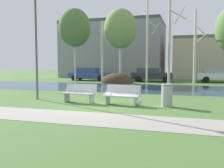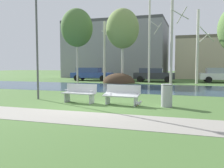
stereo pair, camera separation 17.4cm
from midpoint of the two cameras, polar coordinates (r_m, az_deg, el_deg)
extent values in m
plane|color=#476B33|center=(19.93, 6.97, -0.63)|extent=(120.00, 120.00, 0.00)
cube|color=gray|center=(8.30, -9.60, -7.63)|extent=(60.00, 1.94, 0.01)
cube|color=#2D475B|center=(18.69, 6.23, -0.94)|extent=(80.00, 7.51, 0.01)
ellipsoid|color=#423021|center=(24.28, 1.81, 0.29)|extent=(3.29, 2.66, 1.94)
cube|color=#B2B5B7|center=(11.21, -7.48, -2.19)|extent=(1.64, 0.63, 0.05)
cube|color=#B2B5B7|center=(11.43, -6.77, -0.95)|extent=(1.60, 0.23, 0.40)
cube|color=#B2B5B7|center=(11.63, -10.09, -3.10)|extent=(0.08, 0.43, 0.45)
cube|color=#B2B5B7|center=(10.97, -4.36, -3.49)|extent=(0.08, 0.43, 0.45)
cylinder|color=#B2B5B7|center=(11.56, -10.23, -1.32)|extent=(0.07, 0.28, 0.04)
cylinder|color=#B2B5B7|center=(10.89, -4.46, -1.61)|extent=(0.07, 0.28, 0.04)
cube|color=#B2B5B7|center=(10.50, 2.61, -2.59)|extent=(1.64, 0.63, 0.15)
cube|color=#B2B5B7|center=(10.74, 3.15, -1.26)|extent=(1.60, 0.23, 0.40)
cube|color=#B2B5B7|center=(10.83, -0.53, -3.58)|extent=(0.08, 0.43, 0.45)
cube|color=#B2B5B7|center=(10.38, 6.12, -3.95)|extent=(0.08, 0.43, 0.45)
cylinder|color=#B2B5B7|center=(10.75, -0.62, -1.68)|extent=(0.07, 0.28, 0.04)
cylinder|color=#B2B5B7|center=(10.29, 6.07, -1.97)|extent=(0.07, 0.28, 0.04)
cylinder|color=#999B9E|center=(10.36, 13.25, -2.66)|extent=(0.46, 0.46, 0.95)
torus|color=#5B5D5E|center=(10.32, 13.29, -0.20)|extent=(0.49, 0.49, 0.04)
ellipsoid|color=white|center=(10.36, 6.45, -4.55)|extent=(0.33, 0.15, 0.15)
sphere|color=white|center=(10.32, 7.25, -4.18)|extent=(0.10, 0.10, 0.10)
cone|color=gold|center=(10.31, 7.56, -4.19)|extent=(0.06, 0.03, 0.03)
cylinder|color=gold|center=(10.34, 6.50, -4.96)|extent=(0.01, 0.01, 0.10)
cylinder|color=gold|center=(10.40, 6.56, -4.91)|extent=(0.01, 0.01, 0.10)
cylinder|color=#4C4C51|center=(12.92, -16.88, 8.14)|extent=(0.10, 0.10, 5.23)
cylinder|color=#BCB7A8|center=(25.49, -8.04, 8.53)|extent=(0.19, 0.19, 7.19)
ellipsoid|color=#4C7038|center=(25.72, -8.09, 13.01)|extent=(3.26, 3.26, 3.91)
cylinder|color=beige|center=(25.81, -1.61, 7.61)|extent=(0.23, 0.23, 6.37)
cylinder|color=beige|center=(26.27, 0.65, 11.57)|extent=(1.22, 1.73, 0.72)
cylinder|color=beige|center=(25.27, -0.88, 11.46)|extent=(1.02, 0.99, 0.90)
cylinder|color=#BCB7A8|center=(24.58, 2.69, 8.44)|extent=(0.23, 0.23, 6.95)
ellipsoid|color=olive|center=(24.80, 2.71, 12.93)|extent=(3.30, 3.30, 3.97)
cylinder|color=beige|center=(24.78, 9.00, 10.14)|extent=(0.20, 0.20, 8.48)
cylinder|color=beige|center=(25.33, 10.93, 12.69)|extent=(0.96, 1.36, 0.97)
cylinder|color=beige|center=(24.48, 9.92, 13.91)|extent=(0.89, 0.87, 0.61)
cylinder|color=#BCB7A8|center=(23.20, 14.11, 11.05)|extent=(0.24, 0.24, 8.96)
cylinder|color=#BCB7A8|center=(24.00, 16.32, 15.28)|extent=(0.99, 1.39, 1.28)
cylinder|color=#BCB7A8|center=(22.70, 15.96, 15.54)|extent=(1.49, 1.45, 0.74)
cylinder|color=beige|center=(24.32, 19.69, 8.23)|extent=(0.24, 0.24, 6.94)
cylinder|color=beige|center=(24.85, 21.16, 10.17)|extent=(0.85, 1.19, 0.71)
cylinder|color=beige|center=(23.68, 21.70, 10.88)|extent=(1.40, 1.36, 1.29)
cube|color=#2D4793|center=(28.22, -4.55, 2.10)|extent=(4.81, 2.14, 0.59)
cube|color=#32457F|center=(28.33, -5.28, 3.28)|extent=(2.73, 1.78, 0.58)
cylinder|color=black|center=(28.66, -1.02, 1.55)|extent=(0.65, 0.26, 0.64)
cylinder|color=black|center=(26.89, -2.04, 1.37)|extent=(0.65, 0.26, 0.64)
cylinder|color=black|center=(29.62, -6.82, 1.61)|extent=(0.65, 0.26, 0.64)
cylinder|color=black|center=(27.92, -8.17, 1.44)|extent=(0.65, 0.26, 0.64)
cube|color=#282B30|center=(26.19, 10.14, 1.93)|extent=(4.37, 2.13, 0.65)
cube|color=#2F3648|center=(26.20, 9.42, 3.18)|extent=(2.49, 1.79, 0.48)
cylinder|color=black|center=(27.08, 13.24, 1.27)|extent=(0.65, 0.26, 0.64)
cylinder|color=black|center=(25.22, 13.17, 1.06)|extent=(0.65, 0.26, 0.64)
cylinder|color=black|center=(27.27, 7.33, 1.38)|extent=(0.65, 0.26, 0.64)
cylinder|color=black|center=(25.42, 6.82, 1.17)|extent=(0.65, 0.26, 0.64)
cube|color=silver|center=(27.04, 25.05, 1.65)|extent=(4.81, 2.08, 0.64)
cube|color=#949AAC|center=(26.96, 24.30, 2.93)|extent=(2.73, 1.73, 0.55)
cylinder|color=black|center=(27.69, 21.53, 1.15)|extent=(0.65, 0.26, 0.64)
cylinder|color=black|center=(25.93, 22.02, 0.94)|extent=(0.65, 0.26, 0.64)
cube|color=gray|center=(37.16, 1.49, 7.64)|extent=(14.40, 9.36, 7.70)
cube|color=#48484B|center=(37.61, 1.50, 13.81)|extent=(14.40, 9.36, 0.40)
camera|label=1|loc=(0.09, -89.55, 0.03)|focal=38.77mm
camera|label=2|loc=(0.09, 90.45, -0.03)|focal=38.77mm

